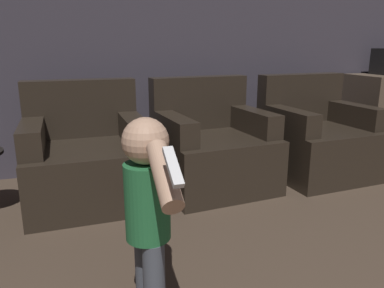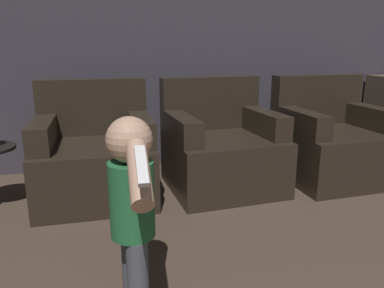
{
  "view_description": "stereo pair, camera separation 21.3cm",
  "coord_description": "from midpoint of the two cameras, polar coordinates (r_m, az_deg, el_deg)",
  "views": [
    {
      "loc": [
        -0.91,
        0.84,
        1.2
      ],
      "look_at": [
        -0.22,
        3.03,
        0.59
      ],
      "focal_mm": 35.0,
      "sensor_mm": 36.0,
      "label": 1
    },
    {
      "loc": [
        -0.71,
        0.78,
        1.2
      ],
      "look_at": [
        -0.22,
        3.03,
        0.59
      ],
      "focal_mm": 35.0,
      "sensor_mm": 36.0,
      "label": 2
    }
  ],
  "objects": [
    {
      "name": "armchair_middle",
      "position": [
        3.24,
        6.35,
        -0.9
      ],
      "size": [
        0.97,
        0.92,
        0.93
      ],
      "rotation": [
        0.0,
        0.0,
        0.09
      ],
      "color": "black",
      "rests_on": "ground_plane"
    },
    {
      "name": "person_toddler",
      "position": [
        1.67,
        -5.5,
        -8.6
      ],
      "size": [
        0.2,
        0.62,
        0.91
      ],
      "rotation": [
        0.0,
        0.0,
        1.73
      ],
      "color": "#474C56",
      "rests_on": "ground_plane"
    },
    {
      "name": "armchair_left",
      "position": [
        3.08,
        -12.63,
        -2.02
      ],
      "size": [
        0.92,
        0.87,
        0.93
      ],
      "rotation": [
        0.0,
        0.0,
        0.03
      ],
      "color": "black",
      "rests_on": "ground_plane"
    },
    {
      "name": "wall_back",
      "position": [
        3.78,
        0.12,
        16.3
      ],
      "size": [
        8.4,
        0.05,
        2.6
      ],
      "color": "#3D3842",
      "rests_on": "ground_plane"
    },
    {
      "name": "armchair_right",
      "position": [
        3.71,
        22.07,
        0.1
      ],
      "size": [
        0.96,
        0.9,
        0.93
      ],
      "rotation": [
        0.0,
        0.0,
        0.07
      ],
      "color": "black",
      "rests_on": "ground_plane"
    }
  ]
}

